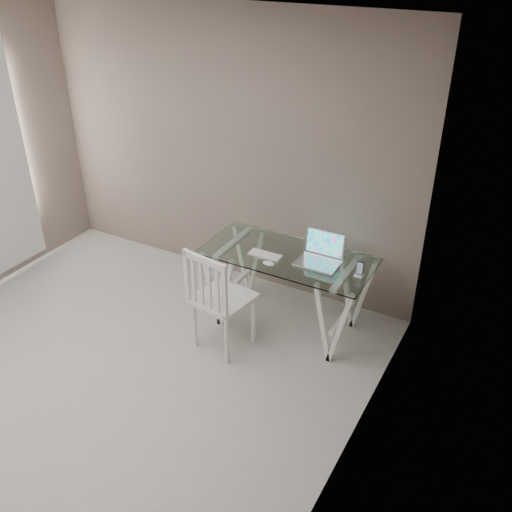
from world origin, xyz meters
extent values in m
plane|color=#AAA7A3|center=(0.00, 0.00, 0.00)|extent=(4.50, 4.50, 0.00)
cube|color=white|center=(0.00, 0.00, 2.70)|extent=(4.00, 4.50, 0.02)
cube|color=#75655C|center=(0.00, 2.25, 1.35)|extent=(4.00, 0.02, 2.70)
cube|color=#75655C|center=(2.00, 0.00, 1.35)|extent=(0.02, 4.50, 2.70)
cube|color=silver|center=(0.98, 1.65, 0.74)|extent=(1.50, 0.70, 0.01)
cube|color=white|center=(0.43, 1.65, 0.36)|extent=(0.24, 0.62, 0.72)
cube|color=white|center=(1.53, 1.65, 0.36)|extent=(0.24, 0.62, 0.72)
cube|color=white|center=(0.63, 1.14, 0.48)|extent=(0.51, 0.51, 0.04)
cylinder|color=white|center=(0.42, 0.99, 0.23)|extent=(0.04, 0.04, 0.46)
cylinder|color=white|center=(0.78, 0.93, 0.23)|extent=(0.04, 0.04, 0.46)
cylinder|color=white|center=(0.48, 1.35, 0.23)|extent=(0.04, 0.04, 0.46)
cylinder|color=white|center=(0.84, 1.29, 0.23)|extent=(0.04, 0.04, 0.46)
cube|color=white|center=(0.60, 0.93, 0.74)|extent=(0.45, 0.10, 0.50)
cube|color=#BABBBF|center=(1.27, 1.64, 0.75)|extent=(0.36, 0.25, 0.02)
cube|color=#19D899|center=(1.27, 1.79, 0.88)|extent=(0.36, 0.05, 0.24)
cube|color=silver|center=(0.81, 1.56, 0.75)|extent=(0.31, 0.13, 0.01)
ellipsoid|color=white|center=(0.92, 1.42, 0.76)|extent=(0.11, 0.06, 0.03)
cube|color=white|center=(1.64, 1.63, 0.75)|extent=(0.07, 0.07, 0.02)
cube|color=black|center=(1.64, 1.64, 0.82)|extent=(0.06, 0.03, 0.11)
camera|label=1|loc=(2.81, -2.25, 3.22)|focal=40.00mm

